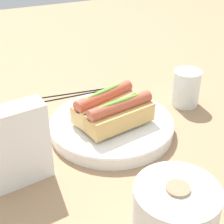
% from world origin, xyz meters
% --- Properties ---
extents(ground_plane, '(2.40, 2.40, 0.00)m').
position_xyz_m(ground_plane, '(0.00, 0.00, 0.00)').
color(ground_plane, '#9E7A56').
extents(serving_bowl, '(0.27, 0.27, 0.03)m').
position_xyz_m(serving_bowl, '(0.00, 0.00, 0.02)').
color(serving_bowl, white).
rests_on(serving_bowl, ground_plane).
extents(hotdog_front, '(0.16, 0.09, 0.06)m').
position_xyz_m(hotdog_front, '(0.01, -0.02, 0.06)').
color(hotdog_front, '#DBB270').
rests_on(hotdog_front, serving_bowl).
extents(hotdog_back, '(0.16, 0.08, 0.06)m').
position_xyz_m(hotdog_back, '(-0.01, 0.03, 0.06)').
color(hotdog_back, tan).
rests_on(hotdog_back, serving_bowl).
extents(water_glass, '(0.07, 0.07, 0.09)m').
position_xyz_m(water_glass, '(-0.22, -0.03, 0.04)').
color(water_glass, white).
rests_on(water_glass, ground_plane).
extents(napkin_box, '(0.11, 0.06, 0.15)m').
position_xyz_m(napkin_box, '(0.21, 0.07, 0.07)').
color(napkin_box, white).
rests_on(napkin_box, ground_plane).
extents(chopstick_near, '(0.22, 0.01, 0.01)m').
position_xyz_m(chopstick_near, '(0.02, -0.19, 0.00)').
color(chopstick_near, black).
rests_on(chopstick_near, ground_plane).
extents(chopstick_far, '(0.22, 0.03, 0.01)m').
position_xyz_m(chopstick_far, '(-0.01, -0.20, 0.00)').
color(chopstick_far, black).
rests_on(chopstick_far, ground_plane).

